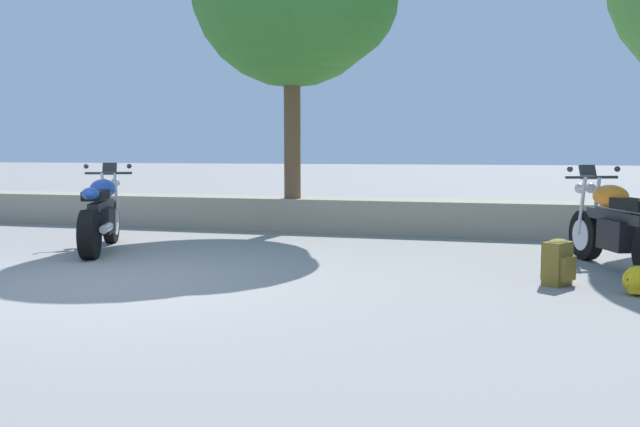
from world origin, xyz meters
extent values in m
plane|color=gray|center=(0.00, 0.00, 0.00)|extent=(120.00, 120.00, 0.00)
cube|color=gray|center=(0.00, 4.80, 0.28)|extent=(36.00, 0.80, 0.55)
cylinder|color=black|center=(-1.66, 2.57, 0.31)|extent=(0.36, 0.63, 0.62)
cylinder|color=black|center=(-1.11, 1.24, 0.31)|extent=(0.40, 0.64, 0.62)
cylinder|color=silver|center=(-1.66, 2.57, 0.31)|extent=(0.29, 0.42, 0.38)
cube|color=black|center=(-1.37, 1.86, 0.41)|extent=(0.48, 0.57, 0.34)
cube|color=#2D2D30|center=(-1.41, 1.95, 0.61)|extent=(0.55, 1.07, 0.12)
ellipsoid|color=#2347A8|center=(-1.46, 2.09, 0.83)|extent=(0.51, 0.61, 0.26)
cube|color=black|center=(-1.28, 1.65, 0.77)|extent=(0.45, 0.62, 0.12)
ellipsoid|color=#2347A8|center=(-1.17, 1.37, 0.81)|extent=(0.31, 0.34, 0.16)
cylinder|color=#2D2D30|center=(-1.63, 2.50, 1.03)|extent=(0.62, 0.28, 0.04)
sphere|color=silver|center=(-1.75, 2.60, 0.89)|extent=(0.13, 0.13, 0.13)
sphere|color=silver|center=(-1.62, 2.66, 0.89)|extent=(0.13, 0.13, 0.13)
cube|color=#26282D|center=(-1.67, 2.59, 1.09)|extent=(0.22, 0.16, 0.18)
cylinder|color=silver|center=(-1.06, 1.52, 0.36)|extent=(0.25, 0.39, 0.11)
cylinder|color=silver|center=(-1.73, 2.50, 0.67)|extent=(0.10, 0.17, 0.73)
cylinder|color=silver|center=(-1.56, 2.57, 0.67)|extent=(0.10, 0.17, 0.73)
sphere|color=#2D2D30|center=(-1.89, 2.35, 1.13)|extent=(0.07, 0.07, 0.07)
sphere|color=#2D2D30|center=(-1.34, 2.58, 1.13)|extent=(0.07, 0.07, 0.07)
cylinder|color=black|center=(4.89, 2.74, 0.31)|extent=(0.34, 0.63, 0.62)
cylinder|color=silver|center=(4.89, 2.74, 0.31)|extent=(0.28, 0.42, 0.38)
cube|color=black|center=(5.15, 2.02, 0.41)|extent=(0.46, 0.56, 0.34)
cube|color=#2D2D30|center=(5.12, 2.11, 0.61)|extent=(0.50, 1.08, 0.12)
ellipsoid|color=orange|center=(5.06, 2.25, 0.83)|extent=(0.49, 0.60, 0.26)
cube|color=black|center=(5.23, 1.80, 0.77)|extent=(0.43, 0.61, 0.12)
cylinder|color=#2D2D30|center=(4.92, 2.67, 1.03)|extent=(0.63, 0.25, 0.04)
sphere|color=silver|center=(4.80, 2.78, 0.89)|extent=(0.13, 0.13, 0.13)
sphere|color=silver|center=(4.94, 2.82, 0.89)|extent=(0.13, 0.13, 0.13)
cube|color=#26282D|center=(4.88, 2.76, 1.09)|extent=(0.22, 0.16, 0.18)
cylinder|color=silver|center=(4.82, 2.68, 0.67)|extent=(0.10, 0.17, 0.73)
cylinder|color=silver|center=(4.99, 2.74, 0.67)|extent=(0.10, 0.17, 0.73)
sphere|color=#2D2D30|center=(4.65, 2.53, 1.13)|extent=(0.07, 0.07, 0.07)
sphere|color=#2D2D30|center=(5.21, 2.73, 1.13)|extent=(0.07, 0.07, 0.07)
cube|color=brown|center=(4.38, 1.05, 0.22)|extent=(0.32, 0.35, 0.44)
cube|color=brown|center=(4.48, 0.98, 0.18)|extent=(0.18, 0.23, 0.24)
ellipsoid|color=brown|center=(4.38, 1.05, 0.43)|extent=(0.30, 0.33, 0.08)
cube|color=#403513|center=(4.34, 1.18, 0.24)|extent=(0.05, 0.06, 0.37)
cube|color=#403513|center=(4.25, 1.04, 0.24)|extent=(0.05, 0.06, 0.37)
sphere|color=yellow|center=(5.07, 0.76, 0.14)|extent=(0.28, 0.28, 0.28)
ellipsoid|color=black|center=(5.07, 0.68, 0.15)|extent=(0.23, 0.06, 0.12)
cube|color=yellow|center=(5.07, 0.68, 0.07)|extent=(0.20, 0.08, 0.08)
cylinder|color=brown|center=(0.51, 4.63, 1.69)|extent=(0.28, 0.28, 2.28)
camera|label=1|loc=(3.64, -5.68, 1.35)|focal=35.77mm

